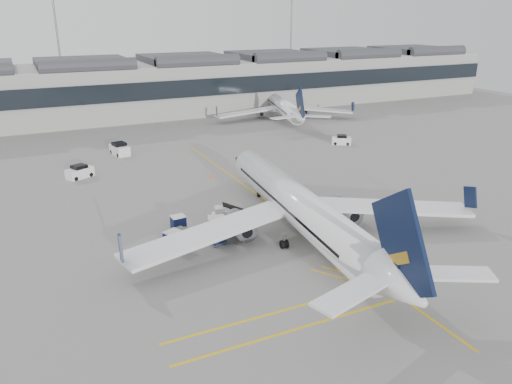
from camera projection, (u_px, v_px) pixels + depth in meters
name	position (u px, v px, depth m)	size (l,w,h in m)	color
ground	(225.00, 257.00, 46.13)	(220.00, 220.00, 0.00)	gray
terminal	(95.00, 89.00, 105.06)	(200.00, 20.45, 12.40)	#9E9E99
light_masts	(74.00, 44.00, 113.49)	(113.00, 0.60, 25.45)	slate
apron_markings	(272.00, 205.00, 58.68)	(0.25, 60.00, 0.01)	gold
airliner_main	(301.00, 208.00, 49.36)	(36.29, 39.83, 10.60)	white
airliner_far	(283.00, 107.00, 105.42)	(28.77, 31.84, 8.65)	white
belt_loader	(228.00, 215.00, 54.45)	(4.71, 2.64, 1.87)	silver
baggage_cart_a	(217.00, 236.00, 48.51)	(1.76, 1.57, 1.58)	gray
baggage_cart_b	(178.00, 223.00, 51.59)	(1.58, 1.33, 1.60)	gray
baggage_cart_c	(217.00, 225.00, 50.52)	(2.19, 1.98, 1.91)	gray
baggage_cart_d	(173.00, 239.00, 47.72)	(2.04, 1.90, 1.71)	gray
ramp_agent_a	(231.00, 211.00, 54.81)	(0.60, 0.39, 1.63)	#E44E0C
ramp_agent_b	(244.00, 224.00, 51.06)	(0.88, 0.69, 1.82)	#FC560D
pushback_tug	(180.00, 236.00, 49.13)	(2.77, 2.15, 1.36)	#4B4F43
safety_cone_nose	(211.00, 175.00, 68.49)	(0.38, 0.38, 0.52)	#F24C0A
safety_cone_engine	(313.00, 222.00, 53.25)	(0.32, 0.32, 0.44)	#F24C0A
service_van_left	(80.00, 172.00, 68.14)	(3.92, 3.13, 1.80)	white
service_van_mid	(120.00, 149.00, 79.15)	(2.74, 4.21, 2.00)	white
service_van_right	(341.00, 140.00, 85.47)	(3.55, 3.02, 1.64)	white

